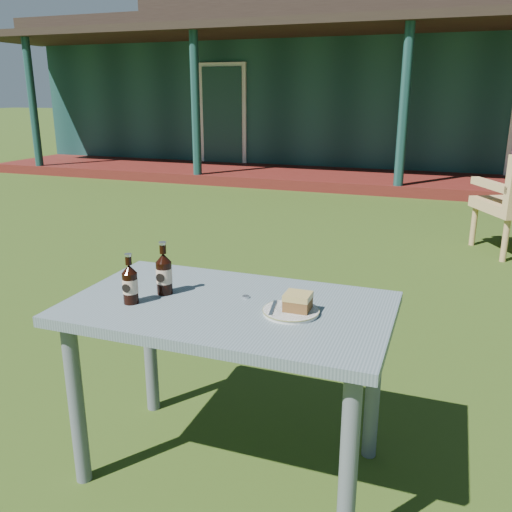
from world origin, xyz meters
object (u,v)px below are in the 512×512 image
at_px(cake_slice, 298,301).
at_px(cola_bottle_far, 130,284).
at_px(plate, 291,311).
at_px(cola_bottle_near, 164,273).
at_px(cafe_table, 229,328).

relative_size(cake_slice, cola_bottle_far, 0.48).
bearing_deg(plate, cola_bottle_far, -169.62).
bearing_deg(cola_bottle_near, cake_slice, -1.52).
bearing_deg(cola_bottle_far, plate, 10.38).
distance_m(cafe_table, cola_bottle_far, 0.41).
bearing_deg(cafe_table, cake_slice, -0.13).
bearing_deg(cake_slice, cola_bottle_near, 178.48).
relative_size(cafe_table, cola_bottle_near, 5.74).
distance_m(cake_slice, cola_bottle_near, 0.54).
height_order(plate, cola_bottle_far, cola_bottle_far).
bearing_deg(cafe_table, plate, -2.33).
distance_m(plate, cola_bottle_far, 0.60).
distance_m(cola_bottle_near, cola_bottle_far, 0.15).
height_order(cafe_table, cola_bottle_near, cola_bottle_near).
xyz_separation_m(cake_slice, cola_bottle_far, (-0.61, -0.12, 0.03)).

